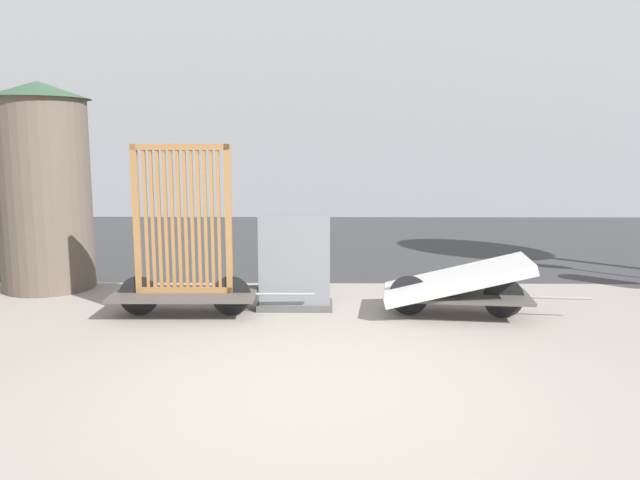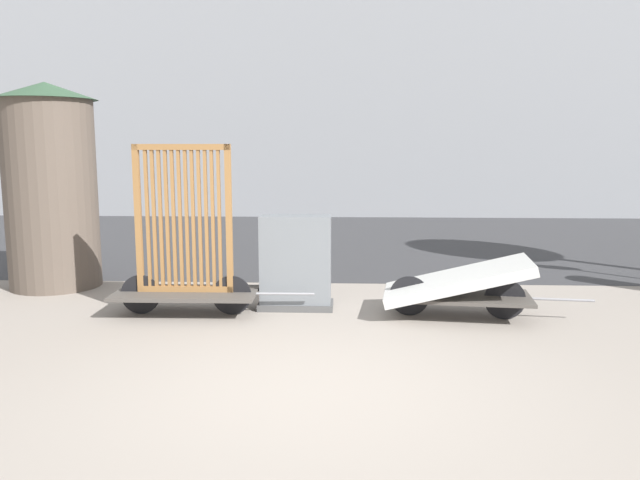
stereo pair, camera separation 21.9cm
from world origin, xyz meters
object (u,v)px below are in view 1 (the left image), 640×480
bike_cart_with_mattress (456,284)px  advertising_column (44,185)px  bike_cart_with_bedframe (184,259)px  utility_cabinet (295,266)px

bike_cart_with_mattress → advertising_column: bearing=171.9°
bike_cart_with_mattress → advertising_column: (-5.52, 1.43, 1.08)m
bike_cart_with_mattress → advertising_column: advertising_column is taller
bike_cart_with_bedframe → utility_cabinet: (1.30, 0.33, -0.14)m
utility_cabinet → advertising_column: size_ratio=0.40×
bike_cart_with_mattress → advertising_column: 5.80m
advertising_column → utility_cabinet: bearing=-17.1°
bike_cart_with_mattress → advertising_column: size_ratio=0.84×
bike_cart_with_bedframe → bike_cart_with_mattress: (3.24, -0.00, -0.29)m
bike_cart_with_mattress → utility_cabinet: size_ratio=2.09×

